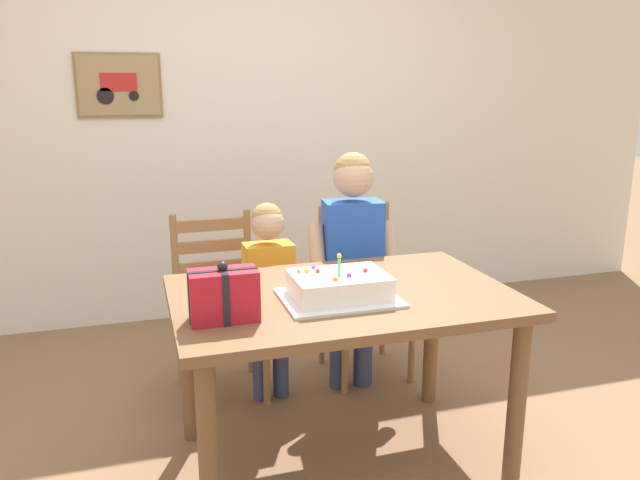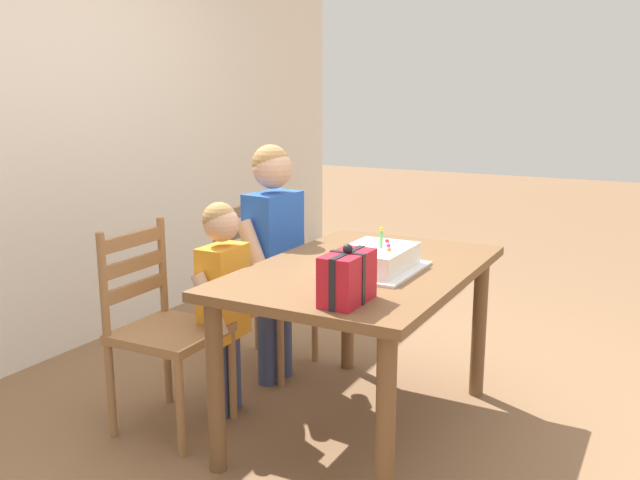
# 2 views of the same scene
# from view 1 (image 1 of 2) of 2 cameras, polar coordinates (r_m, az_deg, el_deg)

# --- Properties ---
(ground_plane) EXTENTS (20.00, 20.00, 0.00)m
(ground_plane) POSITION_cam_1_polar(r_m,az_deg,el_deg) (2.81, 1.95, -19.53)
(ground_plane) COLOR #846042
(back_wall) EXTENTS (6.40, 0.11, 2.60)m
(back_wall) POSITION_cam_1_polar(r_m,az_deg,el_deg) (4.24, -6.64, 10.56)
(back_wall) COLOR silver
(back_wall) RESTS_ON ground
(dining_table) EXTENTS (1.34, 0.88, 0.76)m
(dining_table) POSITION_cam_1_polar(r_m,az_deg,el_deg) (2.51, 2.07, -7.11)
(dining_table) COLOR brown
(dining_table) RESTS_ON ground
(birthday_cake) EXTENTS (0.44, 0.34, 0.19)m
(birthday_cake) POSITION_cam_1_polar(r_m,az_deg,el_deg) (2.38, 1.77, -4.39)
(birthday_cake) COLOR silver
(birthday_cake) RESTS_ON dining_table
(gift_box_red_large) EXTENTS (0.24, 0.13, 0.22)m
(gift_box_red_large) POSITION_cam_1_polar(r_m,az_deg,el_deg) (2.19, -8.85, -5.05)
(gift_box_red_large) COLOR red
(gift_box_red_large) RESTS_ON dining_table
(chair_left) EXTENTS (0.43, 0.43, 0.92)m
(chair_left) POSITION_cam_1_polar(r_m,az_deg,el_deg) (3.22, -9.33, -5.88)
(chair_left) COLOR #996B42
(chair_left) RESTS_ON ground
(chair_right) EXTENTS (0.43, 0.43, 0.92)m
(chair_right) POSITION_cam_1_polar(r_m,az_deg,el_deg) (3.40, 3.98, -4.61)
(chair_right) COLOR #996B42
(chair_right) RESTS_ON ground
(child_older) EXTENTS (0.47, 0.27, 1.24)m
(child_older) POSITION_cam_1_polar(r_m,az_deg,el_deg) (3.13, 3.01, -0.82)
(child_older) COLOR #38426B
(child_older) RESTS_ON ground
(child_younger) EXTENTS (0.37, 0.21, 1.01)m
(child_younger) POSITION_cam_1_polar(r_m,az_deg,el_deg) (3.05, -4.72, -3.96)
(child_younger) COLOR #38426B
(child_younger) RESTS_ON ground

